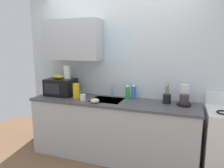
# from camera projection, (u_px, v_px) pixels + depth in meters

# --- Properties ---
(kitchen_wall_assembly) EXTENTS (3.26, 0.42, 2.50)m
(kitchen_wall_assembly) POSITION_uv_depth(u_px,v_px,m) (111.00, 68.00, 3.32)
(kitchen_wall_assembly) COLOR silver
(kitchen_wall_assembly) RESTS_ON ground
(counter_unit) EXTENTS (2.49, 0.63, 0.90)m
(counter_unit) POSITION_uv_depth(u_px,v_px,m) (112.00, 129.00, 3.15)
(counter_unit) COLOR #B2B7BC
(counter_unit) RESTS_ON ground
(sink_faucet) EXTENTS (0.03, 0.03, 0.18)m
(sink_faucet) POSITION_uv_depth(u_px,v_px,m) (112.00, 91.00, 3.30)
(sink_faucet) COLOR #B2B5BA
(sink_faucet) RESTS_ON counter_unit
(microwave) EXTENTS (0.46, 0.35, 0.27)m
(microwave) POSITION_uv_depth(u_px,v_px,m) (61.00, 87.00, 3.39)
(microwave) COLOR black
(microwave) RESTS_ON counter_unit
(banana_bunch) EXTENTS (0.20, 0.11, 0.07)m
(banana_bunch) POSITION_uv_depth(u_px,v_px,m) (58.00, 77.00, 3.38)
(banana_bunch) COLOR gold
(banana_bunch) RESTS_ON microwave
(paper_towel_roll) EXTENTS (0.11, 0.11, 0.22)m
(paper_towel_roll) POSITION_uv_depth(u_px,v_px,m) (67.00, 72.00, 3.36)
(paper_towel_roll) COLOR white
(paper_towel_roll) RESTS_ON microwave
(coffee_maker) EXTENTS (0.19, 0.21, 0.28)m
(coffee_maker) POSITION_uv_depth(u_px,v_px,m) (184.00, 98.00, 2.82)
(coffee_maker) COLOR black
(coffee_maker) RESTS_ON counter_unit
(dish_soap_bottle_green) EXTENTS (0.06, 0.06, 0.23)m
(dish_soap_bottle_green) POSITION_uv_depth(u_px,v_px,m) (128.00, 92.00, 3.15)
(dish_soap_bottle_green) COLOR green
(dish_soap_bottle_green) RESTS_ON counter_unit
(dish_soap_bottle_blue) EXTENTS (0.07, 0.07, 0.23)m
(dish_soap_bottle_blue) POSITION_uv_depth(u_px,v_px,m) (134.00, 92.00, 3.16)
(dish_soap_bottle_blue) COLOR blue
(dish_soap_bottle_blue) RESTS_ON counter_unit
(cereal_canister) EXTENTS (0.10, 0.10, 0.23)m
(cereal_canister) POSITION_uv_depth(u_px,v_px,m) (76.00, 91.00, 3.19)
(cereal_canister) COLOR gold
(cereal_canister) RESTS_ON counter_unit
(mug_white) EXTENTS (0.08, 0.08, 0.09)m
(mug_white) POSITION_uv_depth(u_px,v_px,m) (83.00, 97.00, 3.07)
(mug_white) COLOR white
(mug_white) RESTS_ON counter_unit
(utensil_crock) EXTENTS (0.11, 0.11, 0.28)m
(utensil_crock) POSITION_uv_depth(u_px,v_px,m) (167.00, 98.00, 2.91)
(utensil_crock) COLOR black
(utensil_crock) RESTS_ON counter_unit
(small_bowl) EXTENTS (0.13, 0.13, 0.06)m
(small_bowl) POSITION_uv_depth(u_px,v_px,m) (95.00, 101.00, 2.94)
(small_bowl) COLOR beige
(small_bowl) RESTS_ON counter_unit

